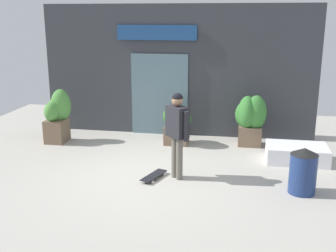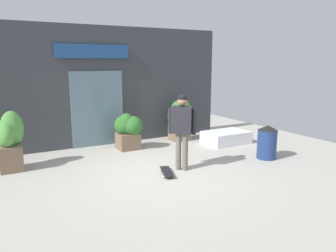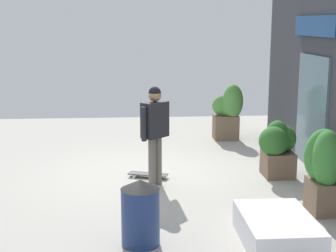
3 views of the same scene
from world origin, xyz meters
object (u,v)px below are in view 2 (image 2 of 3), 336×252
at_px(skateboarder, 182,124).
at_px(trash_bin, 267,142).
at_px(skateboard, 167,172).
at_px(planter_box_left, 179,118).
at_px(planter_box_right, 128,129).
at_px(planter_box_mid, 10,139).

xyz_separation_m(skateboarder, trash_bin, (2.40, -0.30, -0.65)).
distance_m(skateboard, planter_box_left, 3.29).
xyz_separation_m(skateboard, planter_box_left, (1.90, 2.60, 0.66)).
xyz_separation_m(planter_box_right, trash_bin, (2.78, -2.60, -0.15)).
xyz_separation_m(skateboarder, planter_box_right, (-0.38, 2.29, -0.50)).
relative_size(skateboard, planter_box_right, 0.73).
height_order(planter_box_right, planter_box_mid, planter_box_mid).
bearing_deg(planter_box_left, skateboarder, -120.13).
bearing_deg(skateboarder, trash_bin, 127.27).
bearing_deg(trash_bin, skateboarder, 172.78).
distance_m(planter_box_left, planter_box_mid, 4.92).
xyz_separation_m(planter_box_right, planter_box_mid, (-3.06, -0.34, 0.13)).
bearing_deg(trash_bin, planter_box_left, 108.84).
distance_m(planter_box_mid, trash_bin, 6.27).
bearing_deg(skateboard, skateboarder, 122.98).
xyz_separation_m(planter_box_left, trash_bin, (0.95, -2.80, -0.28)).
distance_m(skateboarder, planter_box_right, 2.38).
bearing_deg(planter_box_mid, skateboard, -34.71).
distance_m(skateboarder, planter_box_mid, 3.97).
bearing_deg(planter_box_right, skateboard, -91.73).
bearing_deg(planter_box_left, skateboard, -126.16).
distance_m(planter_box_right, trash_bin, 3.81).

